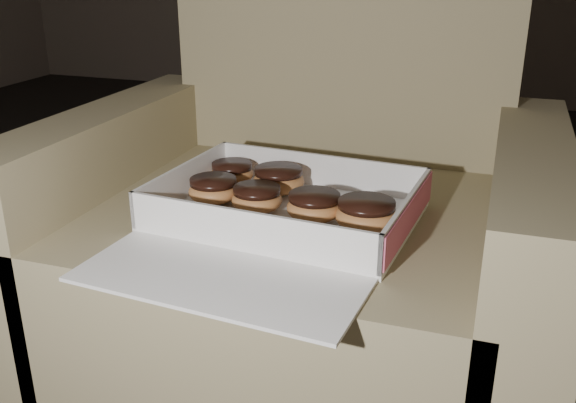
# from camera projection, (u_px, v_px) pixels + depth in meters

# --- Properties ---
(floor) EXTENTS (4.50, 4.50, 0.00)m
(floor) POSITION_uv_depth(u_px,v_px,m) (138.00, 281.00, 1.56)
(floor) COLOR black
(floor) RESTS_ON ground
(armchair) EXTENTS (0.80, 0.68, 0.84)m
(armchair) POSITION_uv_depth(u_px,v_px,m) (305.00, 251.00, 1.12)
(armchair) COLOR tan
(armchair) RESTS_ON floor
(bakery_box) EXTENTS (0.40, 0.46, 0.06)m
(bakery_box) POSITION_uv_depth(u_px,v_px,m) (279.00, 221.00, 0.93)
(bakery_box) COLOR white
(bakery_box) RESTS_ON armchair
(donut_a) EXTENTS (0.08, 0.08, 0.04)m
(donut_a) POSITION_uv_depth(u_px,v_px,m) (314.00, 206.00, 0.93)
(donut_a) COLOR #EA9651
(donut_a) RESTS_ON bakery_box
(donut_b) EXTENTS (0.08, 0.08, 0.04)m
(donut_b) POSITION_uv_depth(u_px,v_px,m) (257.00, 198.00, 0.97)
(donut_b) COLOR #EA9651
(donut_b) RESTS_ON bakery_box
(donut_c) EXTENTS (0.07, 0.07, 0.04)m
(donut_c) POSITION_uv_depth(u_px,v_px,m) (232.00, 173.00, 1.08)
(donut_c) COLOR #EA9651
(donut_c) RESTS_ON bakery_box
(donut_d) EXTENTS (0.08, 0.08, 0.04)m
(donut_d) POSITION_uv_depth(u_px,v_px,m) (213.00, 189.00, 1.00)
(donut_d) COLOR #EA9651
(donut_d) RESTS_ON bakery_box
(donut_e) EXTENTS (0.09, 0.09, 0.04)m
(donut_e) POSITION_uv_depth(u_px,v_px,m) (366.00, 214.00, 0.90)
(donut_e) COLOR #EA9651
(donut_e) RESTS_ON bakery_box
(donut_f) EXTENTS (0.08, 0.08, 0.04)m
(donut_f) POSITION_uv_depth(u_px,v_px,m) (279.00, 179.00, 1.04)
(donut_f) COLOR #EA9651
(donut_f) RESTS_ON bakery_box
(crumb_a) EXTENTS (0.01, 0.01, 0.00)m
(crumb_a) POSITION_uv_depth(u_px,v_px,m) (175.00, 223.00, 0.92)
(crumb_a) COLOR black
(crumb_a) RESTS_ON bakery_box
(crumb_b) EXTENTS (0.01, 0.01, 0.00)m
(crumb_b) POSITION_uv_depth(u_px,v_px,m) (283.00, 222.00, 0.93)
(crumb_b) COLOR black
(crumb_b) RESTS_ON bakery_box
(crumb_c) EXTENTS (0.01, 0.01, 0.00)m
(crumb_c) POSITION_uv_depth(u_px,v_px,m) (365.00, 261.00, 0.81)
(crumb_c) COLOR black
(crumb_c) RESTS_ON bakery_box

